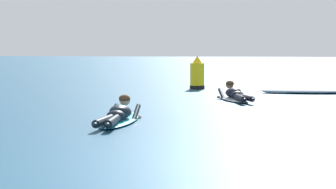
{
  "coord_description": "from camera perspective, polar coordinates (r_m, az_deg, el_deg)",
  "views": [
    {
      "loc": [
        0.39,
        -8.16,
        1.45
      ],
      "look_at": [
        -2.47,
        5.94,
        0.35
      ],
      "focal_mm": 70.38,
      "sensor_mm": 36.0,
      "label": 1
    }
  ],
  "objects": [
    {
      "name": "ground_plane",
      "position": [
        18.22,
        10.2,
        -0.28
      ],
      "size": [
        120.0,
        120.0,
        0.0
      ],
      "primitive_type": "plane",
      "color": "navy"
    },
    {
      "name": "surfer_near",
      "position": [
        12.12,
        -4.3,
        -1.88
      ],
      "size": [
        0.69,
        2.74,
        0.55
      ],
      "color": "#2DB2D1",
      "rests_on": "ground"
    },
    {
      "name": "surfer_far",
      "position": [
        17.06,
        5.81,
        -0.07
      ],
      "size": [
        1.27,
        2.48,
        0.54
      ],
      "color": "silver",
      "rests_on": "ground"
    },
    {
      "name": "channel_marker_buoy",
      "position": [
        21.42,
        2.55,
        1.64
      ],
      "size": [
        0.49,
        0.49,
        1.09
      ],
      "color": "yellow",
      "rests_on": "ground"
    },
    {
      "name": "whitewater_front",
      "position": [
        20.01,
        12.07,
        0.32
      ],
      "size": [
        2.93,
        1.22,
        0.16
      ],
      "color": "white",
      "rests_on": "ground"
    }
  ]
}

